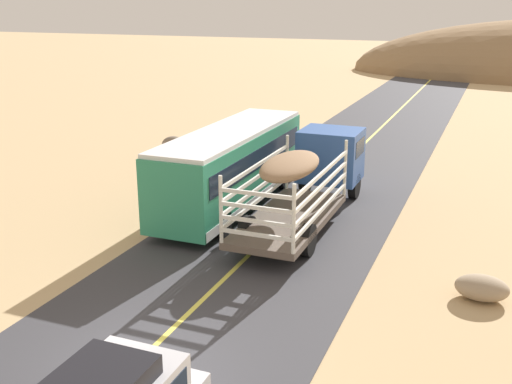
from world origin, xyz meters
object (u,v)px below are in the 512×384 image
bus (231,166)px  boulder_mid_field (174,145)px  boulder_near_shoulder (482,288)px  livestock_truck (316,168)px

bus → boulder_mid_field: bus is taller
boulder_near_shoulder → boulder_mid_field: (-16.56, 11.93, 0.15)m
livestock_truck → boulder_mid_field: size_ratio=6.65×
livestock_truck → boulder_near_shoulder: size_ratio=6.48×
boulder_near_shoulder → boulder_mid_field: size_ratio=1.03×
livestock_truck → boulder_near_shoulder: livestock_truck is taller
bus → boulder_mid_field: bearing=133.2°
livestock_truck → bus: bearing=-167.3°
bus → boulder_near_shoulder: size_ratio=6.68×
bus → boulder_near_shoulder: bus is taller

